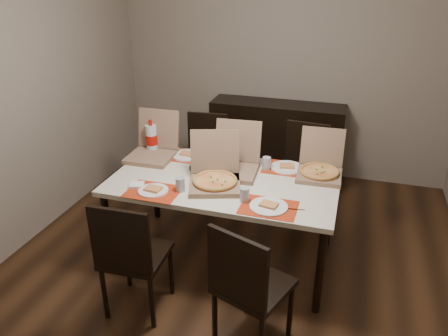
{
  "coord_description": "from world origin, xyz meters",
  "views": [
    {
      "loc": [
        0.81,
        -2.92,
        2.32
      ],
      "look_at": [
        -0.11,
        0.07,
        0.85
      ],
      "focal_mm": 35.0,
      "sensor_mm": 36.0,
      "label": 1
    }
  ],
  "objects_px": {
    "sideboard": "(276,141)",
    "dining_table": "(224,187)",
    "dip_bowl": "(248,171)",
    "soda_bottle": "(152,139)",
    "chair_near_left": "(131,254)",
    "pizza_box_center": "(215,178)",
    "chair_far_left": "(205,155)",
    "chair_near_right": "(248,284)",
    "chair_far_right": "(302,167)"
  },
  "relations": [
    {
      "from": "dining_table",
      "to": "dip_bowl",
      "type": "xyz_separation_m",
      "value": [
        0.15,
        0.18,
        0.08
      ]
    },
    {
      "from": "sideboard",
      "to": "pizza_box_center",
      "type": "relative_size",
      "value": 2.85
    },
    {
      "from": "dining_table",
      "to": "soda_bottle",
      "type": "xyz_separation_m",
      "value": [
        -0.79,
        0.34,
        0.2
      ]
    },
    {
      "from": "sideboard",
      "to": "dining_table",
      "type": "distance_m",
      "value": 1.73
    },
    {
      "from": "chair_near_right",
      "to": "soda_bottle",
      "type": "xyz_separation_m",
      "value": [
        -1.22,
        1.24,
        0.37
      ]
    },
    {
      "from": "sideboard",
      "to": "chair_near_right",
      "type": "distance_m",
      "value": 2.62
    },
    {
      "from": "chair_far_left",
      "to": "dip_bowl",
      "type": "height_order",
      "value": "chair_far_left"
    },
    {
      "from": "chair_near_right",
      "to": "dip_bowl",
      "type": "xyz_separation_m",
      "value": [
        -0.28,
        1.08,
        0.26
      ]
    },
    {
      "from": "chair_far_left",
      "to": "soda_bottle",
      "type": "bearing_deg",
      "value": -116.33
    },
    {
      "from": "chair_near_left",
      "to": "chair_near_right",
      "type": "distance_m",
      "value": 0.85
    },
    {
      "from": "chair_near_right",
      "to": "chair_near_left",
      "type": "bearing_deg",
      "value": 175.48
    },
    {
      "from": "dining_table",
      "to": "chair_near_left",
      "type": "bearing_deg",
      "value": -116.59
    },
    {
      "from": "chair_far_left",
      "to": "chair_near_left",
      "type": "bearing_deg",
      "value": -87.5
    },
    {
      "from": "sideboard",
      "to": "dining_table",
      "type": "relative_size",
      "value": 0.83
    },
    {
      "from": "sideboard",
      "to": "chair_far_right",
      "type": "distance_m",
      "value": 0.86
    },
    {
      "from": "pizza_box_center",
      "to": "chair_near_left",
      "type": "bearing_deg",
      "value": -117.59
    },
    {
      "from": "chair_far_left",
      "to": "dining_table",
      "type": "bearing_deg",
      "value": -62.38
    },
    {
      "from": "dining_table",
      "to": "chair_far_right",
      "type": "distance_m",
      "value": 1.09
    },
    {
      "from": "dining_table",
      "to": "dip_bowl",
      "type": "distance_m",
      "value": 0.25
    },
    {
      "from": "chair_near_left",
      "to": "pizza_box_center",
      "type": "distance_m",
      "value": 0.86
    },
    {
      "from": "sideboard",
      "to": "dip_bowl",
      "type": "relative_size",
      "value": 10.98
    },
    {
      "from": "pizza_box_center",
      "to": "dining_table",
      "type": "bearing_deg",
      "value": 70.32
    },
    {
      "from": "chair_far_left",
      "to": "chair_far_right",
      "type": "height_order",
      "value": "same"
    },
    {
      "from": "sideboard",
      "to": "pizza_box_center",
      "type": "bearing_deg",
      "value": -94.68
    },
    {
      "from": "chair_near_left",
      "to": "chair_far_right",
      "type": "xyz_separation_m",
      "value": [
        0.93,
        1.78,
        0.0
      ]
    },
    {
      "from": "dining_table",
      "to": "pizza_box_center",
      "type": "height_order",
      "value": "pizza_box_center"
    },
    {
      "from": "chair_near_left",
      "to": "sideboard",
      "type": "bearing_deg",
      "value": 78.31
    },
    {
      "from": "chair_far_right",
      "to": "pizza_box_center",
      "type": "distance_m",
      "value": 1.23
    },
    {
      "from": "dining_table",
      "to": "chair_far_right",
      "type": "relative_size",
      "value": 1.94
    },
    {
      "from": "chair_near_right",
      "to": "pizza_box_center",
      "type": "relative_size",
      "value": 1.76
    },
    {
      "from": "sideboard",
      "to": "soda_bottle",
      "type": "distance_m",
      "value": 1.69
    },
    {
      "from": "dining_table",
      "to": "chair_near_left",
      "type": "xyz_separation_m",
      "value": [
        -0.42,
        -0.83,
        -0.17
      ]
    },
    {
      "from": "sideboard",
      "to": "soda_bottle",
      "type": "relative_size",
      "value": 4.84
    },
    {
      "from": "chair_far_left",
      "to": "chair_far_right",
      "type": "relative_size",
      "value": 1.0
    },
    {
      "from": "chair_far_right",
      "to": "dip_bowl",
      "type": "distance_m",
      "value": 0.89
    },
    {
      "from": "dining_table",
      "to": "chair_near_right",
      "type": "bearing_deg",
      "value": -64.42
    },
    {
      "from": "chair_near_right",
      "to": "dip_bowl",
      "type": "relative_size",
      "value": 6.81
    },
    {
      "from": "chair_near_left",
      "to": "pizza_box_center",
      "type": "relative_size",
      "value": 1.76
    },
    {
      "from": "chair_far_left",
      "to": "chair_far_right",
      "type": "distance_m",
      "value": 1.01
    },
    {
      "from": "dining_table",
      "to": "dip_bowl",
      "type": "relative_size",
      "value": 13.18
    },
    {
      "from": "chair_far_left",
      "to": "chair_near_right",
      "type": "bearing_deg",
      "value": -63.36
    },
    {
      "from": "dining_table",
      "to": "pizza_box_center",
      "type": "distance_m",
      "value": 0.17
    },
    {
      "from": "chair_far_right",
      "to": "chair_far_left",
      "type": "bearing_deg",
      "value": -179.62
    },
    {
      "from": "soda_bottle",
      "to": "chair_far_left",
      "type": "bearing_deg",
      "value": 63.67
    },
    {
      "from": "chair_near_left",
      "to": "soda_bottle",
      "type": "relative_size",
      "value": 3.0
    },
    {
      "from": "chair_far_left",
      "to": "dip_bowl",
      "type": "xyz_separation_m",
      "value": [
        0.64,
        -0.76,
        0.26
      ]
    },
    {
      "from": "chair_far_left",
      "to": "chair_far_right",
      "type": "xyz_separation_m",
      "value": [
        1.01,
        0.01,
        0.0
      ]
    },
    {
      "from": "chair_near_left",
      "to": "dip_bowl",
      "type": "height_order",
      "value": "chair_near_left"
    },
    {
      "from": "dip_bowl",
      "to": "soda_bottle",
      "type": "distance_m",
      "value": 0.96
    },
    {
      "from": "sideboard",
      "to": "chair_near_right",
      "type": "bearing_deg",
      "value": -82.98
    }
  ]
}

